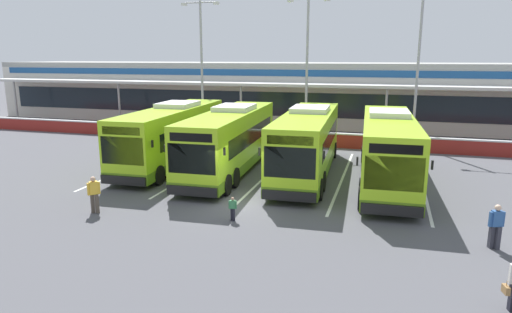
{
  "coord_description": "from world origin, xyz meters",
  "views": [
    {
      "loc": [
        6.44,
        -18.47,
        6.61
      ],
      "look_at": [
        0.05,
        3.0,
        1.6
      ],
      "focal_mm": 31.44,
      "sensor_mm": 36.0,
      "label": 1
    }
  ],
  "objects_px": {
    "pedestrian_in_dark_coat": "(496,225)",
    "lamp_post_west": "(202,60)",
    "coach_bus_leftmost": "(173,136)",
    "lamp_post_east": "(418,61)",
    "coach_bus_right_centre": "(388,150)",
    "pedestrian_child": "(233,208)",
    "lamp_post_centre": "(307,61)",
    "coach_bus_centre": "(307,143)",
    "pedestrian_near_bin": "(94,193)",
    "coach_bus_left_centre": "(230,141)"
  },
  "relations": [
    {
      "from": "pedestrian_in_dark_coat",
      "to": "lamp_post_west",
      "type": "relative_size",
      "value": 0.15
    },
    {
      "from": "coach_bus_leftmost",
      "to": "lamp_post_east",
      "type": "distance_m",
      "value": 18.76
    },
    {
      "from": "coach_bus_right_centre",
      "to": "pedestrian_child",
      "type": "height_order",
      "value": "coach_bus_right_centre"
    },
    {
      "from": "coach_bus_leftmost",
      "to": "lamp_post_centre",
      "type": "relative_size",
      "value": 1.11
    },
    {
      "from": "coach_bus_right_centre",
      "to": "lamp_post_centre",
      "type": "bearing_deg",
      "value": 120.14
    },
    {
      "from": "coach_bus_centre",
      "to": "pedestrian_near_bin",
      "type": "height_order",
      "value": "coach_bus_centre"
    },
    {
      "from": "coach_bus_centre",
      "to": "coach_bus_right_centre",
      "type": "height_order",
      "value": "same"
    },
    {
      "from": "pedestrian_in_dark_coat",
      "to": "lamp_post_west",
      "type": "bearing_deg",
      "value": 135.7
    },
    {
      "from": "coach_bus_left_centre",
      "to": "coach_bus_centre",
      "type": "distance_m",
      "value": 4.48
    },
    {
      "from": "coach_bus_left_centre",
      "to": "pedestrian_near_bin",
      "type": "relative_size",
      "value": 7.57
    },
    {
      "from": "coach_bus_centre",
      "to": "lamp_post_centre",
      "type": "distance_m",
      "value": 11.44
    },
    {
      "from": "pedestrian_near_bin",
      "to": "pedestrian_in_dark_coat",
      "type": "bearing_deg",
      "value": 3.0
    },
    {
      "from": "coach_bus_centre",
      "to": "lamp_post_west",
      "type": "relative_size",
      "value": 1.11
    },
    {
      "from": "coach_bus_left_centre",
      "to": "pedestrian_child",
      "type": "relative_size",
      "value": 12.2
    },
    {
      "from": "coach_bus_leftmost",
      "to": "pedestrian_child",
      "type": "bearing_deg",
      "value": -50.6
    },
    {
      "from": "coach_bus_left_centre",
      "to": "pedestrian_near_bin",
      "type": "height_order",
      "value": "coach_bus_left_centre"
    },
    {
      "from": "pedestrian_in_dark_coat",
      "to": "pedestrian_near_bin",
      "type": "relative_size",
      "value": 1.0
    },
    {
      "from": "coach_bus_centre",
      "to": "lamp_post_west",
      "type": "distance_m",
      "value": 15.47
    },
    {
      "from": "coach_bus_leftmost",
      "to": "coach_bus_left_centre",
      "type": "xyz_separation_m",
      "value": [
        4.05,
        -0.69,
        0.0
      ]
    },
    {
      "from": "coach_bus_left_centre",
      "to": "lamp_post_centre",
      "type": "bearing_deg",
      "value": 77.3
    },
    {
      "from": "coach_bus_left_centre",
      "to": "pedestrian_near_bin",
      "type": "xyz_separation_m",
      "value": [
        -3.14,
        -8.56,
        -0.91
      ]
    },
    {
      "from": "lamp_post_west",
      "to": "lamp_post_east",
      "type": "xyz_separation_m",
      "value": [
        16.94,
        0.73,
        0.0
      ]
    },
    {
      "from": "pedestrian_in_dark_coat",
      "to": "lamp_post_centre",
      "type": "height_order",
      "value": "lamp_post_centre"
    },
    {
      "from": "lamp_post_centre",
      "to": "lamp_post_east",
      "type": "height_order",
      "value": "same"
    },
    {
      "from": "pedestrian_child",
      "to": "lamp_post_centre",
      "type": "xyz_separation_m",
      "value": [
        -0.42,
        18.64,
        5.75
      ]
    },
    {
      "from": "coach_bus_centre",
      "to": "pedestrian_in_dark_coat",
      "type": "height_order",
      "value": "coach_bus_centre"
    },
    {
      "from": "coach_bus_right_centre",
      "to": "pedestrian_child",
      "type": "bearing_deg",
      "value": -127.94
    },
    {
      "from": "pedestrian_child",
      "to": "coach_bus_centre",
      "type": "bearing_deg",
      "value": 79.32
    },
    {
      "from": "pedestrian_child",
      "to": "pedestrian_near_bin",
      "type": "distance_m",
      "value": 6.08
    },
    {
      "from": "pedestrian_in_dark_coat",
      "to": "lamp_post_west",
      "type": "xyz_separation_m",
      "value": [
        -18.92,
        18.46,
        5.42
      ]
    },
    {
      "from": "coach_bus_left_centre",
      "to": "coach_bus_right_centre",
      "type": "relative_size",
      "value": 1.0
    },
    {
      "from": "pedestrian_near_bin",
      "to": "lamp_post_east",
      "type": "relative_size",
      "value": 0.15
    },
    {
      "from": "coach_bus_centre",
      "to": "lamp_post_west",
      "type": "height_order",
      "value": "lamp_post_west"
    },
    {
      "from": "coach_bus_centre",
      "to": "pedestrian_in_dark_coat",
      "type": "relative_size",
      "value": 7.57
    },
    {
      "from": "coach_bus_leftmost",
      "to": "coach_bus_centre",
      "type": "bearing_deg",
      "value": -0.88
    },
    {
      "from": "coach_bus_leftmost",
      "to": "pedestrian_child",
      "type": "height_order",
      "value": "coach_bus_leftmost"
    },
    {
      "from": "coach_bus_centre",
      "to": "coach_bus_right_centre",
      "type": "distance_m",
      "value": 4.44
    },
    {
      "from": "pedestrian_near_bin",
      "to": "lamp_post_west",
      "type": "bearing_deg",
      "value": 99.34
    },
    {
      "from": "coach_bus_left_centre",
      "to": "lamp_post_east",
      "type": "bearing_deg",
      "value": 47.17
    },
    {
      "from": "coach_bus_leftmost",
      "to": "coach_bus_left_centre",
      "type": "height_order",
      "value": "same"
    },
    {
      "from": "coach_bus_centre",
      "to": "coach_bus_right_centre",
      "type": "xyz_separation_m",
      "value": [
        4.39,
        -0.66,
        0.0
      ]
    },
    {
      "from": "coach_bus_centre",
      "to": "pedestrian_child",
      "type": "height_order",
      "value": "coach_bus_centre"
    },
    {
      "from": "coach_bus_leftmost",
      "to": "pedestrian_in_dark_coat",
      "type": "relative_size",
      "value": 7.57
    },
    {
      "from": "lamp_post_east",
      "to": "pedestrian_near_bin",
      "type": "bearing_deg",
      "value": -124.52
    },
    {
      "from": "coach_bus_leftmost",
      "to": "lamp_post_west",
      "type": "height_order",
      "value": "lamp_post_west"
    },
    {
      "from": "lamp_post_centre",
      "to": "coach_bus_centre",
      "type": "bearing_deg",
      "value": -79.11
    },
    {
      "from": "pedestrian_near_bin",
      "to": "lamp_post_west",
      "type": "distance_m",
      "value": 20.28
    },
    {
      "from": "lamp_post_centre",
      "to": "lamp_post_west",
      "type": "bearing_deg",
      "value": -178.93
    },
    {
      "from": "coach_bus_right_centre",
      "to": "pedestrian_child",
      "type": "relative_size",
      "value": 12.2
    },
    {
      "from": "coach_bus_right_centre",
      "to": "lamp_post_east",
      "type": "distance_m",
      "value": 12.54
    }
  ]
}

